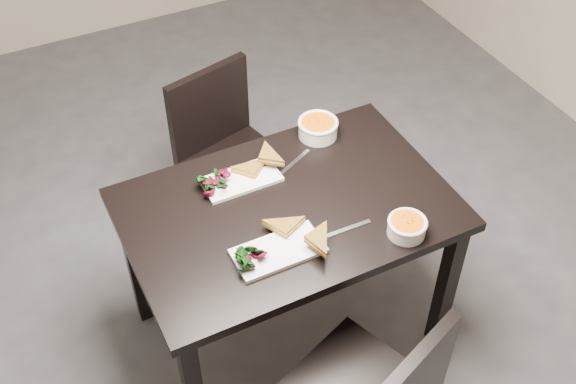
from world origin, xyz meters
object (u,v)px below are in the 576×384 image
Objects in this scene: plate_far at (241,180)px; soup_bowl_far at (318,127)px; chair_far at (226,148)px; soup_bowl_near at (407,226)px; table at (288,224)px; plate_near at (278,251)px.

soup_bowl_far is at bearing 15.86° from plate_far.
chair_far is 6.02× the size of soup_bowl_near.
table is 4.07× the size of plate_far.
soup_bowl_near is 0.62m from soup_bowl_far.
chair_far reaches higher than plate_far.
plate_far is at bearing 85.30° from plate_near.
chair_far reaches higher than soup_bowl_far.
table is 7.25× the size of soup_bowl_far.
plate_far is (0.03, 0.39, -0.00)m from plate_near.
chair_far is at bearing 123.67° from soup_bowl_far.
chair_far is 2.71× the size of plate_near.
chair_far is 0.58m from plate_far.
soup_bowl_far is (0.26, -0.39, 0.31)m from chair_far.
plate_far is (-0.41, 0.51, -0.03)m from soup_bowl_near.
plate_near is 0.46m from soup_bowl_near.
soup_bowl_near reaches higher than plate_near.
plate_far is (-0.13, -0.50, 0.27)m from chair_far.
table is at bearing 135.17° from soup_bowl_near.
soup_bowl_far reaches higher than plate_far.
table is 0.46m from soup_bowl_near.
soup_bowl_far is (-0.02, 0.62, 0.01)m from soup_bowl_near.
plate_near is at bearing -94.70° from plate_far.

